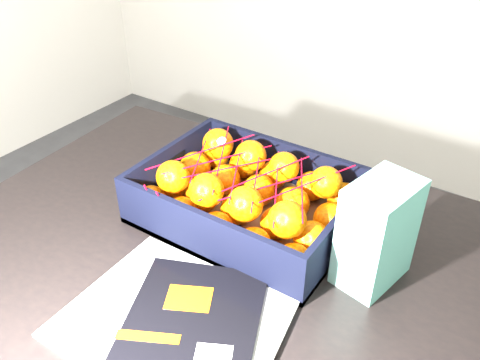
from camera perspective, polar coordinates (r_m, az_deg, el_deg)
The scene contains 6 objects.
table at distance 1.03m, azimuth 0.43°, elevation -12.28°, with size 1.25×0.87×0.75m.
magazine_stack at distance 0.84m, azimuth -6.92°, elevation -15.92°, with size 0.37×0.34×0.02m.
produce_crate at distance 1.03m, azimuth 0.93°, elevation -2.87°, with size 0.42×0.31×0.11m.
clementine_heap at distance 1.01m, azimuth 0.85°, elevation -1.55°, with size 0.40×0.29×0.12m.
mesh_net at distance 0.97m, azimuth 0.14°, elevation 0.81°, with size 0.35×0.28×0.10m.
retail_carton at distance 0.88m, azimuth 15.30°, elevation -5.83°, with size 0.09×0.13×0.20m, color silver.
Camera 1 is at (0.60, -0.46, 1.39)m, focal length 37.55 mm.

